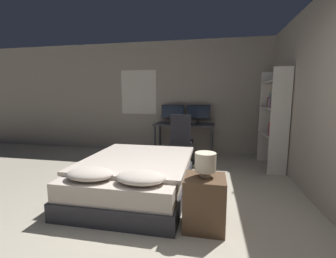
{
  "coord_description": "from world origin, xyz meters",
  "views": [
    {
      "loc": [
        0.52,
        -1.81,
        1.38
      ],
      "look_at": [
        -0.31,
        2.44,
        0.75
      ],
      "focal_mm": 24.0,
      "sensor_mm": 36.0,
      "label": 1
    }
  ],
  "objects_px": {
    "keyboard": "(183,124)",
    "computer_mouse": "(197,124)",
    "monitor_right": "(198,113)",
    "monitor_left": "(173,112)",
    "bed": "(136,176)",
    "nightstand": "(204,202)",
    "bedside_lamp": "(205,162)",
    "bookshelf": "(275,114)",
    "office_chair": "(181,144)",
    "desk": "(184,128)"
  },
  "relations": [
    {
      "from": "bedside_lamp",
      "to": "bookshelf",
      "type": "distance_m",
      "value": 2.55
    },
    {
      "from": "nightstand",
      "to": "bedside_lamp",
      "type": "xyz_separation_m",
      "value": [
        0.0,
        0.0,
        0.44
      ]
    },
    {
      "from": "nightstand",
      "to": "keyboard",
      "type": "bearing_deg",
      "value": 101.99
    },
    {
      "from": "bedside_lamp",
      "to": "keyboard",
      "type": "xyz_separation_m",
      "value": [
        -0.57,
        2.68,
        0.05
      ]
    },
    {
      "from": "computer_mouse",
      "to": "monitor_right",
      "type": "bearing_deg",
      "value": 88.96
    },
    {
      "from": "desk",
      "to": "office_chair",
      "type": "distance_m",
      "value": 0.72
    },
    {
      "from": "bed",
      "to": "desk",
      "type": "height_order",
      "value": "desk"
    },
    {
      "from": "desk",
      "to": "monitor_right",
      "type": "bearing_deg",
      "value": 34.7
    },
    {
      "from": "keyboard",
      "to": "bookshelf",
      "type": "xyz_separation_m",
      "value": [
        1.77,
        -0.46,
        0.3
      ]
    },
    {
      "from": "monitor_left",
      "to": "bed",
      "type": "bearing_deg",
      "value": -92.75
    },
    {
      "from": "monitor_left",
      "to": "computer_mouse",
      "type": "height_order",
      "value": "monitor_left"
    },
    {
      "from": "keyboard",
      "to": "bookshelf",
      "type": "distance_m",
      "value": 1.85
    },
    {
      "from": "monitor_left",
      "to": "keyboard",
      "type": "bearing_deg",
      "value": -53.95
    },
    {
      "from": "computer_mouse",
      "to": "office_chair",
      "type": "distance_m",
      "value": 0.65
    },
    {
      "from": "nightstand",
      "to": "bookshelf",
      "type": "distance_m",
      "value": 2.65
    },
    {
      "from": "desk",
      "to": "keyboard",
      "type": "distance_m",
      "value": 0.23
    },
    {
      "from": "bedside_lamp",
      "to": "monitor_right",
      "type": "distance_m",
      "value": 3.12
    },
    {
      "from": "nightstand",
      "to": "monitor_right",
      "type": "bearing_deg",
      "value": 94.84
    },
    {
      "from": "monitor_left",
      "to": "nightstand",
      "type": "bearing_deg",
      "value": -74.24
    },
    {
      "from": "nightstand",
      "to": "keyboard",
      "type": "height_order",
      "value": "keyboard"
    },
    {
      "from": "monitor_right",
      "to": "computer_mouse",
      "type": "bearing_deg",
      "value": -91.04
    },
    {
      "from": "desk",
      "to": "monitor_left",
      "type": "height_order",
      "value": "monitor_left"
    },
    {
      "from": "desk",
      "to": "monitor_left",
      "type": "bearing_deg",
      "value": 145.3
    },
    {
      "from": "bedside_lamp",
      "to": "bookshelf",
      "type": "xyz_separation_m",
      "value": [
        1.2,
        2.22,
        0.34
      ]
    },
    {
      "from": "bedside_lamp",
      "to": "nightstand",
      "type": "bearing_deg",
      "value": -135.0
    },
    {
      "from": "monitor_right",
      "to": "keyboard",
      "type": "bearing_deg",
      "value": -126.05
    },
    {
      "from": "bedside_lamp",
      "to": "bookshelf",
      "type": "relative_size",
      "value": 0.14
    },
    {
      "from": "keyboard",
      "to": "office_chair",
      "type": "height_order",
      "value": "office_chair"
    },
    {
      "from": "bed",
      "to": "keyboard",
      "type": "xyz_separation_m",
      "value": [
        0.42,
        1.99,
        0.51
      ]
    },
    {
      "from": "computer_mouse",
      "to": "bookshelf",
      "type": "xyz_separation_m",
      "value": [
        1.47,
        -0.46,
        0.29
      ]
    },
    {
      "from": "keyboard",
      "to": "computer_mouse",
      "type": "relative_size",
      "value": 5.97
    },
    {
      "from": "desk",
      "to": "monitor_right",
      "type": "relative_size",
      "value": 2.48
    },
    {
      "from": "bed",
      "to": "monitor_right",
      "type": "height_order",
      "value": "monitor_right"
    },
    {
      "from": "keyboard",
      "to": "computer_mouse",
      "type": "bearing_deg",
      "value": 0.0
    },
    {
      "from": "computer_mouse",
      "to": "keyboard",
      "type": "bearing_deg",
      "value": 180.0
    },
    {
      "from": "bedside_lamp",
      "to": "desk",
      "type": "xyz_separation_m",
      "value": [
        -0.57,
        2.89,
        -0.06
      ]
    },
    {
      "from": "computer_mouse",
      "to": "monitor_left",
      "type": "bearing_deg",
      "value": 145.17
    },
    {
      "from": "computer_mouse",
      "to": "bookshelf",
      "type": "height_order",
      "value": "bookshelf"
    },
    {
      "from": "bed",
      "to": "monitor_left",
      "type": "xyz_separation_m",
      "value": [
        0.12,
        2.42,
        0.75
      ]
    },
    {
      "from": "bed",
      "to": "office_chair",
      "type": "xyz_separation_m",
      "value": [
        0.45,
        1.53,
        0.16
      ]
    },
    {
      "from": "monitor_left",
      "to": "monitor_right",
      "type": "distance_m",
      "value": 0.61
    },
    {
      "from": "monitor_left",
      "to": "office_chair",
      "type": "distance_m",
      "value": 1.12
    },
    {
      "from": "monitor_right",
      "to": "bed",
      "type": "bearing_deg",
      "value": -106.79
    },
    {
      "from": "computer_mouse",
      "to": "office_chair",
      "type": "height_order",
      "value": "office_chair"
    },
    {
      "from": "bed",
      "to": "computer_mouse",
      "type": "height_order",
      "value": "computer_mouse"
    },
    {
      "from": "monitor_left",
      "to": "keyboard",
      "type": "xyz_separation_m",
      "value": [
        0.31,
        -0.42,
        -0.24
      ]
    },
    {
      "from": "bookshelf",
      "to": "keyboard",
      "type": "bearing_deg",
      "value": 165.59
    },
    {
      "from": "desk",
      "to": "office_chair",
      "type": "relative_size",
      "value": 1.34
    },
    {
      "from": "nightstand",
      "to": "computer_mouse",
      "type": "relative_size",
      "value": 7.95
    },
    {
      "from": "nightstand",
      "to": "bedside_lamp",
      "type": "bearing_deg",
      "value": 45.0
    }
  ]
}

